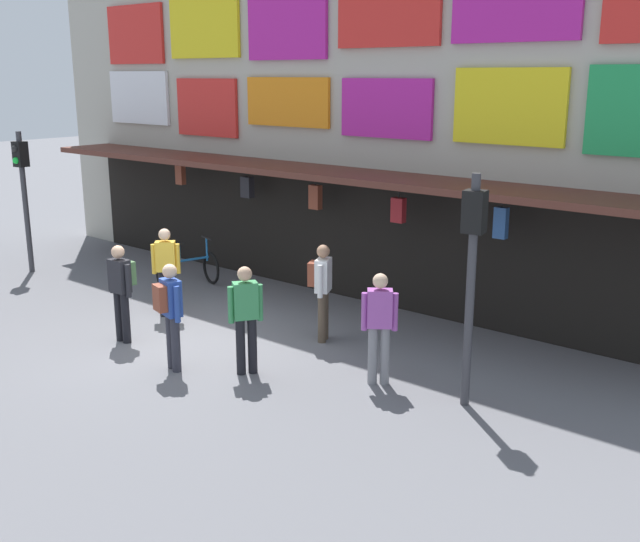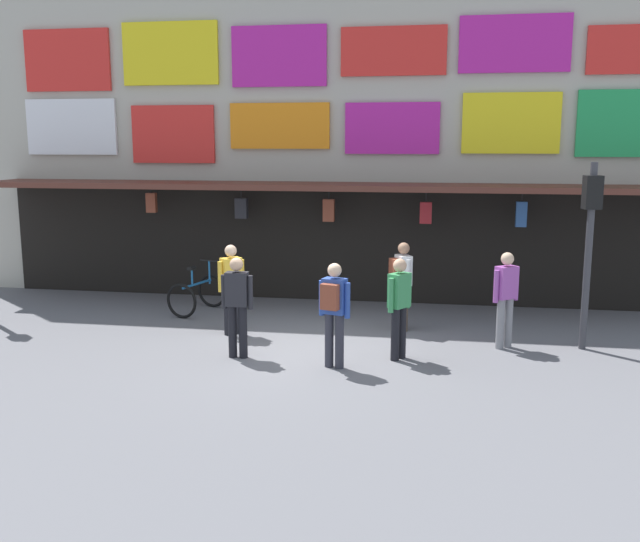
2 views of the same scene
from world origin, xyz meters
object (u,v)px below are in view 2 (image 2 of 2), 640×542
at_px(pedestrian_in_red, 238,299).
at_px(pedestrian_in_green, 506,295).
at_px(pedestrian_in_black, 334,307).
at_px(pedestrian_in_purple, 231,284).
at_px(pedestrian_in_yellow, 402,279).
at_px(pedestrian_in_blue, 399,303).
at_px(bicycle_parked, 197,294).
at_px(traffic_light_far, 590,226).

xyz_separation_m(pedestrian_in_red, pedestrian_in_green, (4.39, 1.29, -0.04)).
xyz_separation_m(pedestrian_in_black, pedestrian_in_purple, (-2.16, 1.67, -0.04)).
relative_size(pedestrian_in_yellow, pedestrian_in_blue, 1.00).
height_order(bicycle_parked, pedestrian_in_blue, pedestrian_in_blue).
bearing_deg(traffic_light_far, pedestrian_in_black, -156.44).
height_order(bicycle_parked, pedestrian_in_purple, pedestrian_in_purple).
height_order(pedestrian_in_blue, pedestrian_in_green, same).
relative_size(traffic_light_far, pedestrian_in_purple, 1.90).
distance_m(traffic_light_far, pedestrian_in_purple, 6.36).
bearing_deg(pedestrian_in_black, bicycle_parked, 136.52).
xyz_separation_m(pedestrian_in_red, pedestrian_in_blue, (2.63, 0.32, -0.04)).
distance_m(traffic_light_far, pedestrian_in_red, 6.03).
height_order(pedestrian_in_yellow, pedestrian_in_green, same).
distance_m(pedestrian_in_red, pedestrian_in_blue, 2.65).
relative_size(pedestrian_in_red, pedestrian_in_blue, 1.00).
bearing_deg(pedestrian_in_black, pedestrian_in_yellow, 69.74).
xyz_separation_m(traffic_light_far, pedestrian_in_red, (-5.73, -1.47, -1.16)).
bearing_deg(bicycle_parked, pedestrian_in_red, -59.21).
relative_size(bicycle_parked, pedestrian_in_green, 0.78).
bearing_deg(bicycle_parked, pedestrian_in_blue, -30.48).
height_order(bicycle_parked, pedestrian_in_green, pedestrian_in_green).
relative_size(traffic_light_far, pedestrian_in_green, 1.90).
height_order(pedestrian_in_yellow, pedestrian_in_blue, same).
distance_m(pedestrian_in_purple, pedestrian_in_blue, 3.30).
bearing_deg(pedestrian_in_green, pedestrian_in_red, -163.67).
xyz_separation_m(pedestrian_in_red, pedestrian_in_yellow, (2.57, 2.18, 0.00)).
height_order(pedestrian_in_red, pedestrian_in_green, same).
bearing_deg(pedestrian_in_blue, pedestrian_in_green, 28.59).
xyz_separation_m(pedestrian_in_black, pedestrian_in_blue, (0.98, 0.63, -0.04)).
bearing_deg(pedestrian_in_red, pedestrian_in_black, -10.63).
bearing_deg(pedestrian_in_purple, pedestrian_in_green, -0.87).
xyz_separation_m(traffic_light_far, pedestrian_in_purple, (-6.24, -0.11, -1.19)).
height_order(pedestrian_in_red, pedestrian_in_blue, same).
xyz_separation_m(bicycle_parked, pedestrian_in_blue, (4.34, -2.56, 0.55)).
distance_m(traffic_light_far, pedestrian_in_yellow, 3.44).
distance_m(traffic_light_far, pedestrian_in_black, 4.60).
bearing_deg(pedestrian_in_black, traffic_light_far, 23.56).
bearing_deg(pedestrian_in_blue, pedestrian_in_black, -147.13).
bearing_deg(pedestrian_in_purple, bicycle_parked, 128.42).
bearing_deg(pedestrian_in_blue, pedestrian_in_red, -172.96).
relative_size(bicycle_parked, pedestrian_in_purple, 0.78).
distance_m(pedestrian_in_yellow, pedestrian_in_green, 2.03).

